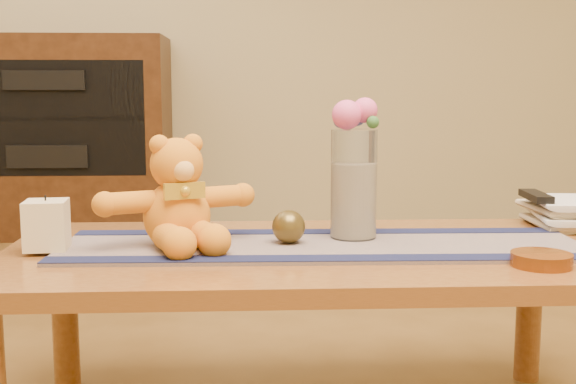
{
  "coord_description": "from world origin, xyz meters",
  "views": [
    {
      "loc": [
        -0.13,
        -1.64,
        0.81
      ],
      "look_at": [
        -0.05,
        0.0,
        0.58
      ],
      "focal_mm": 45.42,
      "sensor_mm": 36.0,
      "label": 1
    }
  ],
  "objects": [
    {
      "name": "coffee_table_top",
      "position": [
        0.0,
        0.0,
        0.43
      ],
      "size": [
        1.4,
        0.7,
        0.04
      ],
      "primitive_type": "cube",
      "color": "brown",
      "rests_on": "floor"
    },
    {
      "name": "table_leg_bl",
      "position": [
        -0.64,
        0.29,
        0.21
      ],
      "size": [
        0.07,
        0.07,
        0.41
      ],
      "primitive_type": "cylinder",
      "color": "brown",
      "rests_on": "floor"
    },
    {
      "name": "table_leg_br",
      "position": [
        0.64,
        0.29,
        0.21
      ],
      "size": [
        0.07,
        0.07,
        0.41
      ],
      "primitive_type": "cylinder",
      "color": "brown",
      "rests_on": "floor"
    },
    {
      "name": "persian_runner",
      "position": [
        0.03,
        -0.0,
        0.45
      ],
      "size": [
        1.21,
        0.38,
        0.01
      ],
      "primitive_type": "cube",
      "rotation": [
        0.0,
        0.0,
        -0.02
      ],
      "color": "#181B44",
      "rests_on": "coffee_table_top"
    },
    {
      "name": "runner_border_near",
      "position": [
        0.03,
        -0.15,
        0.46
      ],
      "size": [
        1.2,
        0.09,
        0.0
      ],
      "primitive_type": "cube",
      "rotation": [
        0.0,
        0.0,
        -0.02
      ],
      "color": "#13183A",
      "rests_on": "persian_runner"
    },
    {
      "name": "runner_border_far",
      "position": [
        0.03,
        0.14,
        0.46
      ],
      "size": [
        1.2,
        0.09,
        0.0
      ],
      "primitive_type": "cube",
      "rotation": [
        0.0,
        0.0,
        -0.02
      ],
      "color": "#13183A",
      "rests_on": "persian_runner"
    },
    {
      "name": "teddy_bear",
      "position": [
        -0.3,
        0.01,
        0.58
      ],
      "size": [
        0.44,
        0.41,
        0.24
      ],
      "primitive_type": null,
      "rotation": [
        0.0,
        0.0,
        0.4
      ],
      "color": "orange",
      "rests_on": "persian_runner"
    },
    {
      "name": "pillar_candle",
      "position": [
        -0.59,
        -0.02,
        0.51
      ],
      "size": [
        0.1,
        0.1,
        0.11
      ],
      "primitive_type": "cube",
      "rotation": [
        0.0,
        0.0,
        0.09
      ],
      "color": "beige",
      "rests_on": "persian_runner"
    },
    {
      "name": "candle_wick",
      "position": [
        -0.59,
        -0.02,
        0.57
      ],
      "size": [
        0.0,
        0.0,
        0.01
      ],
      "primitive_type": "cylinder",
      "rotation": [
        0.0,
        0.0,
        0.09
      ],
      "color": "black",
      "rests_on": "pillar_candle"
    },
    {
      "name": "glass_vase",
      "position": [
        0.11,
        0.07,
        0.59
      ],
      "size": [
        0.11,
        0.11,
        0.26
      ],
      "primitive_type": "cylinder",
      "color": "silver",
      "rests_on": "persian_runner"
    },
    {
      "name": "potpourri_fill",
      "position": [
        0.11,
        0.07,
        0.55
      ],
      "size": [
        0.09,
        0.09,
        0.18
      ],
      "primitive_type": "cylinder",
      "color": "beige",
      "rests_on": "glass_vase"
    },
    {
      "name": "rose_left",
      "position": [
        0.09,
        0.06,
        0.75
      ],
      "size": [
        0.07,
        0.07,
        0.07
      ],
      "primitive_type": "sphere",
      "color": "#EF5498",
      "rests_on": "glass_vase"
    },
    {
      "name": "rose_right",
      "position": [
        0.14,
        0.08,
        0.76
      ],
      "size": [
        0.06,
        0.06,
        0.06
      ],
      "primitive_type": "sphere",
      "color": "#EF5498",
      "rests_on": "glass_vase"
    },
    {
      "name": "blue_flower_back",
      "position": [
        0.12,
        0.11,
        0.75
      ],
      "size": [
        0.04,
        0.04,
        0.04
      ],
      "primitive_type": "sphere",
      "color": "#4B53A4",
      "rests_on": "glass_vase"
    },
    {
      "name": "blue_flower_side",
      "position": [
        0.08,
        0.09,
        0.74
      ],
      "size": [
        0.04,
        0.04,
        0.04
      ],
      "primitive_type": "sphere",
      "color": "#4B53A4",
      "rests_on": "glass_vase"
    },
    {
      "name": "leaf_sprig",
      "position": [
        0.15,
        0.05,
        0.74
      ],
      "size": [
        0.03,
        0.03,
        0.03
      ],
      "primitive_type": "sphere",
      "color": "#33662D",
      "rests_on": "glass_vase"
    },
    {
      "name": "bronze_ball",
      "position": [
        -0.05,
        0.02,
        0.5
      ],
      "size": [
        0.08,
        0.08,
        0.08
      ],
      "primitive_type": "sphere",
      "rotation": [
        0.0,
        0.0,
        -0.05
      ],
      "color": "#4E3F1A",
      "rests_on": "persian_runner"
    },
    {
      "name": "book_bottom",
      "position": [
        0.61,
        0.22,
        0.46
      ],
      "size": [
        0.17,
        0.23,
        0.02
      ],
      "primitive_type": "imported",
      "rotation": [
        0.0,
        0.0,
        -0.02
      ],
      "color": "#C5B698",
      "rests_on": "coffee_table_top"
    },
    {
      "name": "book_lower",
      "position": [
        0.62,
        0.21,
        0.48
      ],
      "size": [
        0.2,
        0.25,
        0.02
      ],
      "primitive_type": "imported",
      "rotation": [
        0.0,
        0.0,
        -0.16
      ],
      "color": "#C5B698",
      "rests_on": "book_bottom"
    },
    {
      "name": "book_upper",
      "position": [
        0.61,
        0.22,
        0.5
      ],
      "size": [
        0.17,
        0.23,
        0.02
      ],
      "primitive_type": "imported",
      "rotation": [
        0.0,
        0.0,
        0.03
      ],
      "color": "#C5B698",
      "rests_on": "book_lower"
    },
    {
      "name": "book_top",
      "position": [
        0.62,
        0.22,
        0.52
      ],
      "size": [
        0.19,
        0.24,
        0.02
      ],
      "primitive_type": "imported",
      "rotation": [
        0.0,
        0.0,
        -0.12
      ],
      "color": "#C5B698",
      "rests_on": "book_upper"
    },
    {
      "name": "tv_remote",
      "position": [
        0.61,
        0.21,
        0.54
      ],
      "size": [
        0.06,
        0.16,
        0.02
      ],
      "primitive_type": "cube",
      "rotation": [
        0.0,
        0.0,
        -0.07
      ],
      "color": "black",
      "rests_on": "book_top"
    },
    {
      "name": "amber_dish",
      "position": [
        0.46,
        -0.2,
        0.46
      ],
      "size": [
        0.16,
        0.16,
        0.03
      ],
      "primitive_type": "cylinder",
      "rotation": [
        0.0,
        0.0,
        -0.3
      ],
      "color": "#BF5914",
      "rests_on": "coffee_table_top"
    },
    {
      "name": "media_cabinet",
      "position": [
        -1.2,
        2.48,
        0.55
      ],
      "size": [
        1.2,
        0.5,
        1.1
      ],
      "primitive_type": "cube",
      "color": "black",
      "rests_on": "floor"
    },
    {
      "name": "cabinet_cavity",
      "position": [
        -1.2,
        2.25,
        0.66
      ],
      "size": [
        1.02,
        0.03,
        0.61
      ],
      "primitive_type": "cube",
      "color": "black",
      "rests_on": "media_cabinet"
    },
    {
      "name": "cabinet_shelf",
      "position": [
        -1.2,
        2.33,
        0.66
      ],
      "size": [
        1.02,
        0.2,
        0.02
      ],
      "primitive_type": "cube",
      "color": "black",
      "rests_on": "media_cabinet"
    },
    {
      "name": "stereo_upper",
      "position": [
        -1.2,
        2.35,
        0.86
      ],
      "size": [
        0.42,
        0.28,
        0.1
      ],
      "primitive_type": "cube",
      "color": "black",
      "rests_on": "media_cabinet"
    },
    {
      "name": "stereo_lower",
      "position": [
        -1.2,
        2.35,
        0.46
      ],
      "size": [
        0.42,
        0.28,
        0.12
      ],
      "primitive_type": "cube",
      "color": "black",
      "rests_on": "media_cabinet"
    }
  ]
}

